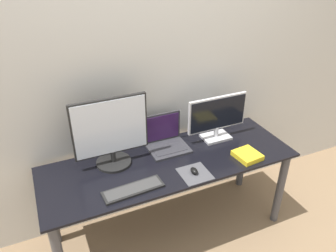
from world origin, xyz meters
TOP-DOWN VIEW (x-y plane):
  - wall_back at (0.00, 0.71)m, footprint 7.00×0.05m
  - desk at (0.00, 0.32)m, footprint 1.87×0.64m
  - monitor_left at (-0.38, 0.46)m, footprint 0.53×0.25m
  - monitor_right at (0.47, 0.46)m, footprint 0.50×0.16m
  - laptop at (0.05, 0.51)m, footprint 0.30×0.25m
  - keyboard at (-0.35, 0.12)m, footprint 0.41×0.15m
  - mousepad at (0.09, 0.11)m, footprint 0.20×0.21m
  - mouse at (0.09, 0.12)m, footprint 0.05×0.07m
  - book at (0.54, 0.13)m, footprint 0.19×0.20m

SIDE VIEW (x-z plane):
  - desk at x=0.00m, z-range 0.22..0.93m
  - mousepad at x=0.09m, z-range 0.70..0.71m
  - keyboard at x=-0.35m, z-range 0.70..0.72m
  - book at x=0.54m, z-range 0.70..0.74m
  - mouse at x=0.09m, z-range 0.71..0.74m
  - laptop at x=0.05m, z-range 0.64..0.89m
  - monitor_right at x=0.47m, z-range 0.71..1.08m
  - monitor_left at x=-0.38m, z-range 0.70..1.21m
  - wall_back at x=0.00m, z-range 0.00..2.50m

